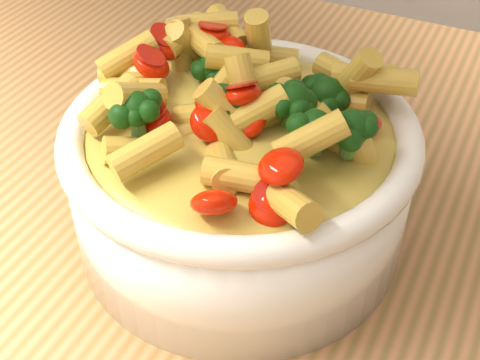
% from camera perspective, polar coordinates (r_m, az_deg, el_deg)
% --- Properties ---
extents(table, '(1.20, 0.80, 0.90)m').
position_cam_1_polar(table, '(0.61, 2.31, -10.33)').
color(table, tan).
rests_on(table, ground).
extents(serving_bowl, '(0.25, 0.25, 0.11)m').
position_cam_1_polar(serving_bowl, '(0.49, -0.00, 0.12)').
color(serving_bowl, white).
rests_on(serving_bowl, table).
extents(pasta_salad, '(0.20, 0.20, 0.05)m').
position_cam_1_polar(pasta_salad, '(0.45, -0.00, 6.74)').
color(pasta_salad, gold).
rests_on(pasta_salad, serving_bowl).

